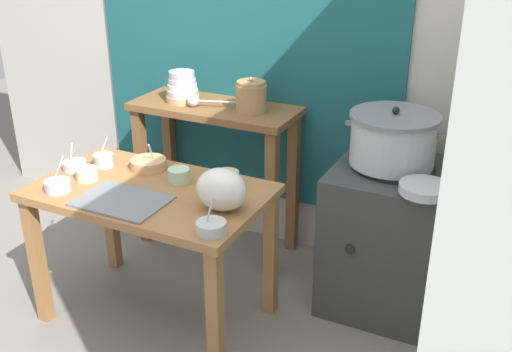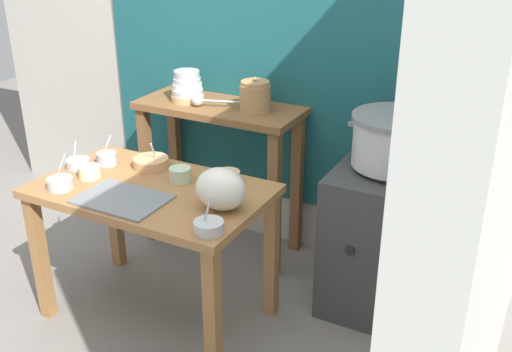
% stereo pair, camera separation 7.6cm
% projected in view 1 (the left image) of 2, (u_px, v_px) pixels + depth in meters
% --- Properties ---
extents(ground_plane, '(9.00, 9.00, 0.00)m').
position_uv_depth(ground_plane, '(176.00, 329.00, 3.01)').
color(ground_plane, gray).
extents(wall_back, '(4.40, 0.12, 2.60)m').
position_uv_depth(wall_back, '(284.00, 30.00, 3.34)').
color(wall_back, '#B2ADA3').
rests_on(wall_back, ground).
extents(prep_table, '(1.10, 0.66, 0.72)m').
position_uv_depth(prep_table, '(151.00, 210.00, 2.87)').
color(prep_table, '#9E6B3D').
rests_on(prep_table, ground).
extents(back_shelf_table, '(0.96, 0.40, 0.90)m').
position_uv_depth(back_shelf_table, '(216.00, 142.00, 3.50)').
color(back_shelf_table, brown).
rests_on(back_shelf_table, ground).
extents(stove_block, '(0.60, 0.61, 0.78)m').
position_uv_depth(stove_block, '(390.00, 238.00, 3.08)').
color(stove_block, '#383838').
rests_on(stove_block, ground).
extents(steamer_pot, '(0.48, 0.43, 0.29)m').
position_uv_depth(steamer_pot, '(393.00, 139.00, 2.90)').
color(steamer_pot, '#B7BABF').
rests_on(steamer_pot, stove_block).
extents(clay_pot, '(0.17, 0.17, 0.19)m').
position_uv_depth(clay_pot, '(251.00, 96.00, 3.28)').
color(clay_pot, '#A37A4C').
rests_on(clay_pot, back_shelf_table).
extents(bowl_stack_enamel, '(0.19, 0.19, 0.18)m').
position_uv_depth(bowl_stack_enamel, '(182.00, 88.00, 3.44)').
color(bowl_stack_enamel, tan).
rests_on(bowl_stack_enamel, back_shelf_table).
extents(ladle, '(0.29, 0.12, 0.07)m').
position_uv_depth(ladle, '(195.00, 101.00, 3.37)').
color(ladle, '#B7BABF').
rests_on(ladle, back_shelf_table).
extents(serving_tray, '(0.40, 0.28, 0.01)m').
position_uv_depth(serving_tray, '(122.00, 201.00, 2.70)').
color(serving_tray, slate).
rests_on(serving_tray, prep_table).
extents(plastic_bag, '(0.23, 0.18, 0.19)m').
position_uv_depth(plastic_bag, '(222.00, 189.00, 2.60)').
color(plastic_bag, silver).
rests_on(plastic_bag, prep_table).
extents(wide_pan, '(0.23, 0.23, 0.04)m').
position_uv_depth(wide_pan, '(425.00, 189.00, 2.64)').
color(wide_pan, '#B7BABF').
rests_on(wide_pan, stove_block).
extents(prep_bowl_0, '(0.12, 0.12, 0.17)m').
position_uv_depth(prep_bowl_0, '(58.00, 185.00, 2.79)').
color(prep_bowl_0, '#B7BABF').
rests_on(prep_bowl_0, prep_table).
extents(prep_bowl_1, '(0.10, 0.10, 0.15)m').
position_uv_depth(prep_bowl_1, '(104.00, 160.00, 3.06)').
color(prep_bowl_1, '#B7BABF').
rests_on(prep_bowl_1, prep_table).
extents(prep_bowl_2, '(0.12, 0.12, 0.13)m').
position_uv_depth(prep_bowl_2, '(75.00, 165.00, 3.02)').
color(prep_bowl_2, '#B7BABF').
rests_on(prep_bowl_2, prep_table).
extents(prep_bowl_3, '(0.18, 0.18, 0.15)m').
position_uv_depth(prep_bowl_3, '(148.00, 163.00, 3.03)').
color(prep_bowl_3, tan).
rests_on(prep_bowl_3, prep_table).
extents(prep_bowl_4, '(0.11, 0.11, 0.07)m').
position_uv_depth(prep_bowl_4, '(179.00, 175.00, 2.88)').
color(prep_bowl_4, '#B7D1AD').
rests_on(prep_bowl_4, prep_table).
extents(prep_bowl_5, '(0.12, 0.12, 0.06)m').
position_uv_depth(prep_bowl_5, '(227.00, 177.00, 2.86)').
color(prep_bowl_5, tan).
rests_on(prep_bowl_5, prep_table).
extents(prep_bowl_6, '(0.11, 0.11, 0.06)m').
position_uv_depth(prep_bowl_6, '(87.00, 173.00, 2.91)').
color(prep_bowl_6, beige).
rests_on(prep_bowl_6, prep_table).
extents(prep_bowl_7, '(0.12, 0.12, 0.15)m').
position_uv_depth(prep_bowl_7, '(211.00, 227.00, 2.43)').
color(prep_bowl_7, '#B7BABF').
rests_on(prep_bowl_7, prep_table).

